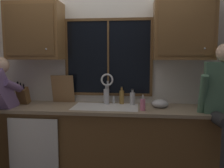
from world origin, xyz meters
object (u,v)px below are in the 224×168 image
cutting_board (63,89)px  bottle_green_glass (132,98)px  bottle_tall_clear (122,97)px  knife_block (23,96)px  bottle_amber_small (106,96)px  mixing_bowl (160,104)px  soap_dispenser (143,104)px

cutting_board → bottle_green_glass: cutting_board is taller
cutting_board → bottle_tall_clear: 0.80m
knife_block → bottle_tall_clear: bearing=6.7°
knife_block → bottle_green_glass: bearing=4.7°
knife_block → bottle_tall_clear: knife_block is taller
bottle_amber_small → bottle_tall_clear: bearing=8.1°
mixing_bowl → bottle_tall_clear: 0.51m
cutting_board → bottle_amber_small: (0.60, -0.04, -0.08)m
knife_block → cutting_board: (0.48, 0.16, 0.08)m
mixing_bowl → knife_block: bearing=179.8°
bottle_amber_small → bottle_green_glass: bearing=-1.0°
bottle_green_glass → mixing_bowl: bearing=-19.9°
cutting_board → bottle_amber_small: size_ratio=1.46×
bottle_green_glass → bottle_tall_clear: 0.15m
bottle_green_glass → bottle_tall_clear: size_ratio=0.89×
cutting_board → bottle_green_glass: size_ratio=1.82×
cutting_board → bottle_green_glass: (0.94, -0.04, -0.10)m
knife_block → bottle_green_glass: size_ratio=1.55×
cutting_board → soap_dispenser: size_ratio=2.02×
knife_block → mixing_bowl: 1.76m
bottle_green_glass → soap_dispenser: bearing=-67.9°
knife_block → cutting_board: bearing=18.6°
knife_block → mixing_bowl: (1.75, -0.01, -0.06)m
mixing_bowl → cutting_board: bearing=172.5°
cutting_board → soap_dispenser: bearing=-18.5°
cutting_board → bottle_tall_clear: (0.79, -0.01, -0.09)m
bottle_amber_small → soap_dispenser: bearing=-34.3°
knife_block → soap_dispenser: (1.54, -0.19, -0.04)m
cutting_board → knife_block: bearing=-161.4°
cutting_board → mixing_bowl: 1.29m
soap_dispenser → bottle_green_glass: bottle_green_glass is taller
bottle_green_glass → bottle_amber_small: 0.34m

